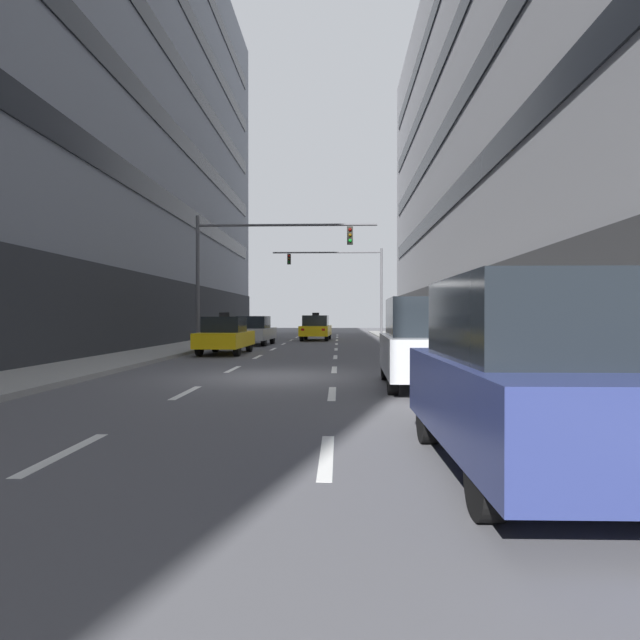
% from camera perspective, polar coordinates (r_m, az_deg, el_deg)
% --- Properties ---
extents(ground_plane, '(120.00, 120.00, 0.00)m').
position_cam_1_polar(ground_plane, '(14.39, -4.80, -6.12)').
color(ground_plane, '#515156').
extents(sidewalk_left, '(2.92, 80.00, 0.14)m').
position_cam_1_polar(sidewalk_left, '(16.30, -26.88, -5.15)').
color(sidewalk_left, gray).
rests_on(sidewalk_left, ground).
extents(sidewalk_right, '(2.92, 80.00, 0.14)m').
position_cam_1_polar(sidewalk_right, '(14.96, 19.40, -5.63)').
color(sidewalk_right, gray).
rests_on(sidewalk_right, ground).
extents(lane_stripe_l1_s2, '(0.16, 2.00, 0.01)m').
position_cam_1_polar(lane_stripe_l1_s2, '(7.20, -25.73, -12.75)').
color(lane_stripe_l1_s2, silver).
rests_on(lane_stripe_l1_s2, ground).
extents(lane_stripe_l1_s3, '(0.16, 2.00, 0.01)m').
position_cam_1_polar(lane_stripe_l1_s3, '(11.78, -14.21, -7.57)').
color(lane_stripe_l1_s3, silver).
rests_on(lane_stripe_l1_s3, ground).
extents(lane_stripe_l1_s4, '(0.16, 2.00, 0.01)m').
position_cam_1_polar(lane_stripe_l1_s4, '(16.61, -9.35, -5.24)').
color(lane_stripe_l1_s4, silver).
rests_on(lane_stripe_l1_s4, ground).
extents(lane_stripe_l1_s5, '(0.16, 2.00, 0.01)m').
position_cam_1_polar(lane_stripe_l1_s5, '(21.51, -6.71, -3.95)').
color(lane_stripe_l1_s5, silver).
rests_on(lane_stripe_l1_s5, ground).
extents(lane_stripe_l1_s6, '(0.16, 2.00, 0.01)m').
position_cam_1_polar(lane_stripe_l1_s6, '(26.45, -5.06, -3.13)').
color(lane_stripe_l1_s6, silver).
rests_on(lane_stripe_l1_s6, ground).
extents(lane_stripe_l1_s7, '(0.16, 2.00, 0.01)m').
position_cam_1_polar(lane_stripe_l1_s7, '(31.41, -3.93, -2.57)').
color(lane_stripe_l1_s7, silver).
rests_on(lane_stripe_l1_s7, ground).
extents(lane_stripe_l1_s8, '(0.16, 2.00, 0.01)m').
position_cam_1_polar(lane_stripe_l1_s8, '(36.38, -3.10, -2.16)').
color(lane_stripe_l1_s8, silver).
rests_on(lane_stripe_l1_s8, ground).
extents(lane_stripe_l1_s9, '(0.16, 2.00, 0.01)m').
position_cam_1_polar(lane_stripe_l1_s9, '(41.36, -2.48, -1.85)').
color(lane_stripe_l1_s9, silver).
rests_on(lane_stripe_l1_s9, ground).
extents(lane_stripe_l1_s10, '(0.16, 2.00, 0.01)m').
position_cam_1_polar(lane_stripe_l1_s10, '(46.34, -1.99, -1.61)').
color(lane_stripe_l1_s10, silver).
rests_on(lane_stripe_l1_s10, ground).
extents(lane_stripe_l2_s2, '(0.16, 2.00, 0.01)m').
position_cam_1_polar(lane_stripe_l2_s2, '(6.41, 0.70, -14.35)').
color(lane_stripe_l2_s2, silver).
rests_on(lane_stripe_l2_s2, ground).
extents(lane_stripe_l2_s3, '(0.16, 2.00, 0.01)m').
position_cam_1_polar(lane_stripe_l2_s3, '(11.32, 1.31, -7.89)').
color(lane_stripe_l2_s3, silver).
rests_on(lane_stripe_l2_s3, ground).
extents(lane_stripe_l2_s4, '(0.16, 2.00, 0.01)m').
position_cam_1_polar(lane_stripe_l2_s4, '(16.28, 1.54, -5.35)').
color(lane_stripe_l2_s4, silver).
rests_on(lane_stripe_l2_s4, ground).
extents(lane_stripe_l2_s5, '(0.16, 2.00, 0.01)m').
position_cam_1_polar(lane_stripe_l2_s5, '(21.26, 1.66, -4.00)').
color(lane_stripe_l2_s5, silver).
rests_on(lane_stripe_l2_s5, ground).
extents(lane_stripe_l2_s6, '(0.16, 2.00, 0.01)m').
position_cam_1_polar(lane_stripe_l2_s6, '(26.25, 1.74, -3.16)').
color(lane_stripe_l2_s6, silver).
rests_on(lane_stripe_l2_s6, ground).
extents(lane_stripe_l2_s7, '(0.16, 2.00, 0.01)m').
position_cam_1_polar(lane_stripe_l2_s7, '(31.24, 1.79, -2.59)').
color(lane_stripe_l2_s7, silver).
rests_on(lane_stripe_l2_s7, ground).
extents(lane_stripe_l2_s8, '(0.16, 2.00, 0.01)m').
position_cam_1_polar(lane_stripe_l2_s8, '(36.24, 1.83, -2.17)').
color(lane_stripe_l2_s8, silver).
rests_on(lane_stripe_l2_s8, ground).
extents(lane_stripe_l2_s9, '(0.16, 2.00, 0.01)m').
position_cam_1_polar(lane_stripe_l2_s9, '(41.23, 1.86, -1.86)').
color(lane_stripe_l2_s9, silver).
rests_on(lane_stripe_l2_s9, ground).
extents(lane_stripe_l2_s10, '(0.16, 2.00, 0.01)m').
position_cam_1_polar(lane_stripe_l2_s10, '(46.23, 1.88, -1.61)').
color(lane_stripe_l2_s10, silver).
rests_on(lane_stripe_l2_s10, ground).
extents(car_driving_0, '(2.04, 4.46, 1.64)m').
position_cam_1_polar(car_driving_0, '(30.29, -7.09, -1.16)').
color(car_driving_0, black).
rests_on(car_driving_0, ground).
extents(taxi_driving_1, '(1.88, 4.35, 1.80)m').
position_cam_1_polar(taxi_driving_1, '(23.31, -10.14, -1.66)').
color(taxi_driving_1, black).
rests_on(taxi_driving_1, ground).
extents(taxi_driving_2, '(2.07, 4.59, 1.88)m').
position_cam_1_polar(taxi_driving_2, '(35.97, -0.45, -0.87)').
color(taxi_driving_2, black).
rests_on(taxi_driving_2, ground).
extents(car_parked_0, '(1.82, 4.25, 2.05)m').
position_cam_1_polar(car_parked_0, '(5.94, 21.10, -5.60)').
color(car_parked_0, black).
rests_on(car_parked_0, ground).
extents(car_parked_1, '(1.90, 4.29, 2.05)m').
position_cam_1_polar(car_parked_1, '(12.50, 10.95, -2.42)').
color(car_parked_1, black).
rests_on(car_parked_1, ground).
extents(traffic_signal_0, '(8.70, 0.35, 6.33)m').
position_cam_1_polar(traffic_signal_0, '(25.77, -7.30, 6.84)').
color(traffic_signal_0, '#4C4C51').
rests_on(traffic_signal_0, sidewalk_left).
extents(traffic_signal_1, '(8.79, 0.35, 6.92)m').
position_cam_1_polar(traffic_signal_1, '(42.59, 3.18, 4.91)').
color(traffic_signal_1, '#4C4C51').
rests_on(traffic_signal_1, sidewalk_right).
extents(pedestrian_0, '(0.23, 0.53, 1.70)m').
position_cam_1_polar(pedestrian_0, '(23.07, 11.13, -0.87)').
color(pedestrian_0, brown).
rests_on(pedestrian_0, sidewalk_right).
extents(pedestrian_1, '(0.52, 0.27, 1.50)m').
position_cam_1_polar(pedestrian_1, '(10.92, 21.76, -2.98)').
color(pedestrian_1, '#383D59').
rests_on(pedestrian_1, sidewalk_right).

